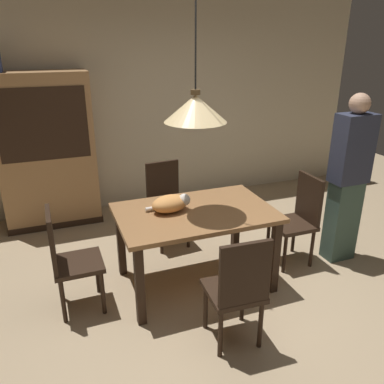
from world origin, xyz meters
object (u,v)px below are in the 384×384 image
(pendant_lamp, at_px, (195,108))
(chair_left_side, at_px, (67,257))
(chair_right_side, at_px, (299,216))
(person_standing, at_px, (348,180))
(chair_far_back, at_px, (166,200))
(chair_near_front, at_px, (238,288))
(hutch_bookcase, at_px, (47,155))
(cat_sleeping, at_px, (171,203))
(dining_table, at_px, (195,221))

(pendant_lamp, bearing_deg, chair_left_side, -179.98)
(chair_right_side, distance_m, person_standing, 0.60)
(chair_far_back, bearing_deg, pendant_lamp, -89.57)
(chair_far_back, relative_size, pendant_lamp, 0.72)
(chair_far_back, bearing_deg, chair_near_front, -89.92)
(chair_left_side, xyz_separation_m, pendant_lamp, (1.13, 0.00, 1.15))
(chair_right_side, xyz_separation_m, pendant_lamp, (-1.13, 0.00, 1.15))
(chair_right_side, bearing_deg, person_standing, -12.07)
(chair_right_side, xyz_separation_m, person_standing, (0.47, -0.10, 0.36))
(chair_left_side, xyz_separation_m, person_standing, (2.72, -0.10, 0.36))
(chair_left_side, height_order, pendant_lamp, pendant_lamp)
(hutch_bookcase, height_order, person_standing, hutch_bookcase)
(chair_left_side, relative_size, cat_sleeping, 2.36)
(pendant_lamp, xyz_separation_m, person_standing, (1.59, -0.10, -0.79))
(chair_far_back, distance_m, chair_near_front, 1.76)
(pendant_lamp, distance_m, hutch_bookcase, 2.33)
(dining_table, xyz_separation_m, pendant_lamp, (-0.00, 0.00, 1.01))
(chair_left_side, distance_m, pendant_lamp, 1.61)
(cat_sleeping, bearing_deg, chair_right_side, -2.87)
(chair_right_side, relative_size, person_standing, 0.54)
(chair_left_side, xyz_separation_m, chair_right_side, (2.26, -0.00, 0.00))
(chair_near_front, relative_size, cat_sleeping, 2.36)
(dining_table, relative_size, chair_near_front, 1.51)
(chair_far_back, xyz_separation_m, person_standing, (1.60, -0.98, 0.36))
(chair_left_side, bearing_deg, chair_far_back, 38.07)
(chair_right_side, height_order, chair_far_back, same)
(dining_table, bearing_deg, chair_far_back, 90.43)
(chair_left_side, xyz_separation_m, chair_far_back, (1.12, 0.88, 0.00))
(dining_table, bearing_deg, chair_near_front, -90.27)
(pendant_lamp, relative_size, hutch_bookcase, 0.70)
(dining_table, distance_m, chair_near_front, 0.89)
(chair_far_back, bearing_deg, dining_table, -89.57)
(chair_left_side, bearing_deg, hutch_bookcase, 91.76)
(cat_sleeping, bearing_deg, chair_far_back, 76.46)
(cat_sleeping, relative_size, pendant_lamp, 0.30)
(person_standing, bearing_deg, pendant_lamp, 176.40)
(cat_sleeping, bearing_deg, pendant_lamp, -18.10)
(chair_far_back, height_order, pendant_lamp, pendant_lamp)
(dining_table, relative_size, chair_right_side, 1.51)
(cat_sleeping, xyz_separation_m, hutch_bookcase, (-0.98, 1.79, 0.06))
(chair_left_side, xyz_separation_m, chair_near_front, (1.12, -0.88, 0.00))
(dining_table, height_order, chair_left_side, chair_left_side)
(chair_far_back, bearing_deg, cat_sleeping, -103.54)
(person_standing, bearing_deg, dining_table, 176.40)
(dining_table, distance_m, hutch_bookcase, 2.21)
(pendant_lamp, bearing_deg, chair_near_front, -90.27)
(chair_right_side, height_order, cat_sleeping, chair_right_side)
(chair_left_side, xyz_separation_m, hutch_bookcase, (-0.06, 1.86, 0.38))
(chair_far_back, distance_m, cat_sleeping, 0.89)
(chair_right_side, xyz_separation_m, hutch_bookcase, (-2.31, 1.86, 0.38))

